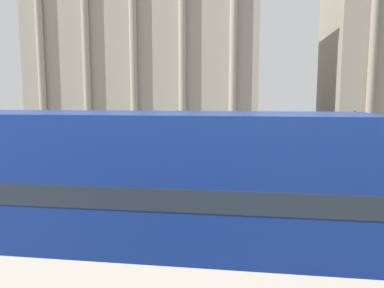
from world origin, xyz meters
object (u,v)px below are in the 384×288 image
(double_decker_bus, at_px, (120,191))
(pedestrian_grey, at_px, (226,144))
(pedestrian_blue, at_px, (378,139))
(plaza_building_left, at_px, (149,44))
(traffic_light_mid, at_px, (355,139))

(double_decker_bus, xyz_separation_m, pedestrian_grey, (1.47, 18.49, -1.23))
(double_decker_bus, bearing_deg, pedestrian_blue, 54.07)
(double_decker_bus, relative_size, pedestrian_blue, 5.96)
(plaza_building_left, bearing_deg, traffic_light_mid, -61.96)
(plaza_building_left, distance_m, pedestrian_blue, 34.48)
(double_decker_bus, distance_m, traffic_light_mid, 12.69)
(pedestrian_grey, bearing_deg, pedestrian_blue, 67.59)
(double_decker_bus, bearing_deg, traffic_light_mid, 46.04)
(plaza_building_left, height_order, traffic_light_mid, plaza_building_left)
(traffic_light_mid, height_order, pedestrian_blue, traffic_light_mid)
(double_decker_bus, xyz_separation_m, plaza_building_left, (-10.86, 45.06, 9.61))
(traffic_light_mid, bearing_deg, pedestrian_blue, 67.44)
(traffic_light_mid, bearing_deg, pedestrian_grey, 126.76)
(pedestrian_blue, bearing_deg, pedestrian_grey, -24.23)
(double_decker_bus, bearing_deg, pedestrian_grey, 79.47)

